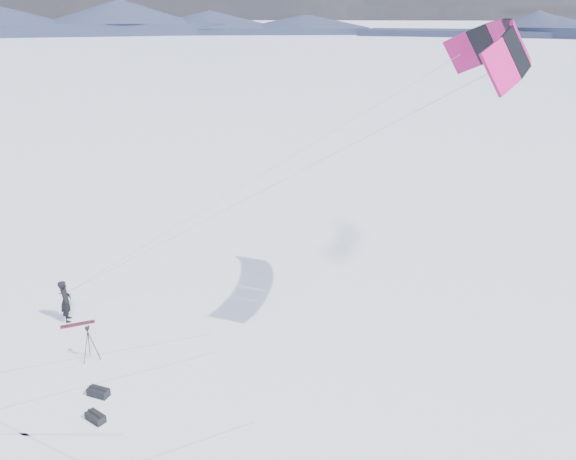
# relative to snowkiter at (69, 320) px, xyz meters

# --- Properties ---
(ground) EXTENTS (1800.00, 1800.00, 0.00)m
(ground) POSITION_rel_snowkiter_xyz_m (0.52, -3.47, 0.00)
(ground) COLOR white
(horizon_hills) EXTENTS (704.00, 704.42, 8.00)m
(horizon_hills) POSITION_rel_snowkiter_xyz_m (0.52, -3.47, 2.87)
(horizon_hills) COLOR #192138
(horizon_hills) RESTS_ON ground
(snow_tracks) EXTENTS (14.76, 10.25, 0.01)m
(snow_tracks) POSITION_rel_snowkiter_xyz_m (-0.13, -3.82, 0.00)
(snow_tracks) COLOR #B0BAD2
(snow_tracks) RESTS_ON ground
(snowkiter) EXTENTS (0.68, 0.81, 1.88)m
(snowkiter) POSITION_rel_snowkiter_xyz_m (0.00, 0.00, 0.00)
(snowkiter) COLOR black
(snowkiter) RESTS_ON ground
(snowboard) EXTENTS (1.33, 0.90, 0.04)m
(snowboard) POSITION_rel_snowkiter_xyz_m (0.56, -0.30, 0.02)
(snowboard) COLOR maroon
(snowboard) RESTS_ON ground
(tripod) EXTENTS (0.60, 0.66, 1.44)m
(tripod) POSITION_rel_snowkiter_xyz_m (2.32, -2.63, 0.92)
(tripod) COLOR black
(tripod) RESTS_ON ground
(gear_bag_a) EXTENTS (0.81, 0.51, 0.34)m
(gear_bag_a) POSITION_rel_snowkiter_xyz_m (3.55, -4.65, 0.15)
(gear_bag_a) COLOR black
(gear_bag_a) RESTS_ON ground
(gear_bag_b) EXTENTS (0.78, 0.63, 0.32)m
(gear_bag_b) POSITION_rel_snowkiter_xyz_m (4.03, -5.86, 0.14)
(gear_bag_b) COLOR black
(gear_bag_b) RESTS_ON ground
(power_kite) EXTENTS (17.66, 6.58, 10.92)m
(power_kite) POSITION_rel_snowkiter_xyz_m (16.34, 0.61, 11.18)
(power_kite) COLOR #AD105C
(power_kite) RESTS_ON ground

